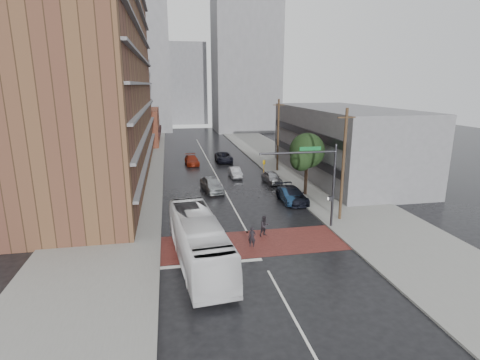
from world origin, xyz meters
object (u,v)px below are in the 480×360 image
suv_travel (224,157)px  car_travel_c (192,160)px  pedestrian_b (265,226)px  car_travel_a (212,184)px  transit_bus (199,241)px  car_parked_far (272,177)px  car_parked_near (289,195)px  car_parked_mid (292,195)px  pedestrian_a (252,237)px  car_travel_b (235,172)px

suv_travel → car_travel_c: bearing=-165.4°
pedestrian_b → car_travel_a: 13.95m
transit_bus → car_parked_far: bearing=56.3°
car_parked_near → car_parked_mid: 0.33m
transit_bus → car_travel_c: transit_bus is taller
pedestrian_b → car_parked_mid: 9.67m
transit_bus → pedestrian_b: (5.57, 3.73, -0.78)m
transit_bus → car_parked_far: 22.53m
car_travel_a → car_parked_far: car_travel_a is taller
pedestrian_a → transit_bus: bearing=-133.4°
transit_bus → car_travel_b: size_ratio=2.98×
transit_bus → car_parked_far: (10.64, 19.84, -0.92)m
pedestrian_a → pedestrian_b: size_ratio=0.92×
car_travel_a → suv_travel: 16.94m
transit_bus → car_parked_mid: size_ratio=2.22×
car_parked_mid → car_parked_far: (0.00, 7.88, -0.05)m
car_travel_a → car_parked_mid: (7.75, -5.45, -0.08)m
pedestrian_a → car_parked_near: (6.20, 10.06, -0.05)m
car_parked_mid → car_parked_far: size_ratio=1.26×
car_travel_b → transit_bus: bearing=-107.0°
pedestrian_b → car_travel_c: 29.23m
car_parked_mid → car_parked_far: car_parked_mid is taller
car_parked_far → car_parked_mid: bearing=-95.0°
car_travel_c → car_parked_mid: car_parked_mid is taller
pedestrian_a → car_parked_far: bearing=92.5°
car_travel_b → car_parked_mid: size_ratio=0.74×
pedestrian_b → car_travel_b: 19.91m
transit_bus → car_parked_near: bearing=43.6°
car_parked_near → car_parked_far: car_parked_near is taller
suv_travel → car_parked_far: size_ratio=1.28×
pedestrian_a → car_parked_near: bearing=80.8°
car_travel_b → car_parked_mid: 12.29m
suv_travel → car_parked_mid: size_ratio=1.02×
pedestrian_a → car_parked_mid: pedestrian_a is taller
suv_travel → car_parked_far: suv_travel is taller
car_travel_a → car_travel_b: bearing=50.2°
transit_bus → car_parked_mid: (10.64, 11.96, -0.86)m
car_travel_a → car_parked_mid: size_ratio=0.94×
car_parked_mid → car_travel_a: bearing=140.8°
car_travel_a → car_travel_c: car_travel_a is taller
pedestrian_b → car_parked_far: (5.07, 16.11, -0.14)m
car_travel_a → car_parked_far: 8.12m
car_travel_b → car_parked_near: (3.62, -11.70, 0.08)m
car_travel_b → car_travel_c: bearing=118.2°
suv_travel → pedestrian_a: bearing=-93.7°
car_travel_c → car_parked_far: 15.71m
car_travel_a → car_parked_mid: bearing=-43.3°
car_parked_mid → pedestrian_b: bearing=-125.6°
car_parked_near → suv_travel: bearing=101.9°
car_travel_b → car_travel_c: (-5.11, 9.08, 0.04)m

